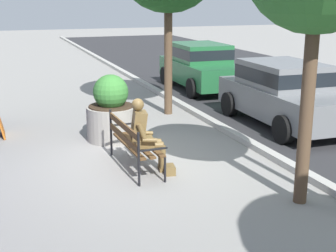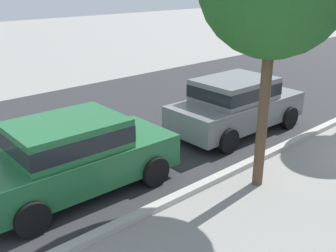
% 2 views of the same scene
% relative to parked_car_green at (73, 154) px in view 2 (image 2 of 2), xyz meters
% --- Properties ---
extents(street_surface, '(60.00, 9.00, 0.01)m').
position_rel_parked_car_green_xyz_m(street_surface, '(6.58, 2.97, -0.84)').
color(street_surface, '#2D2D30').
rests_on(street_surface, ground).
extents(curb_stone, '(60.00, 0.20, 0.12)m').
position_rel_parked_car_green_xyz_m(curb_stone, '(6.58, -1.63, -0.78)').
color(curb_stone, '#B2AFA8').
rests_on(curb_stone, ground).
extents(parked_car_green, '(4.14, 1.99, 1.56)m').
position_rel_parked_car_green_xyz_m(parked_car_green, '(0.00, 0.00, 0.00)').
color(parked_car_green, '#236638').
rests_on(parked_car_green, ground).
extents(parked_car_grey, '(4.14, 1.99, 1.56)m').
position_rel_parked_car_green_xyz_m(parked_car_grey, '(5.10, 0.00, 0.00)').
color(parked_car_grey, slate).
rests_on(parked_car_grey, ground).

